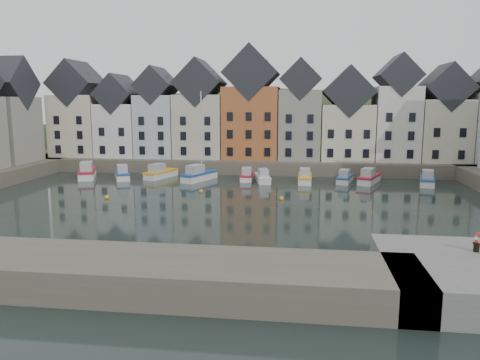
# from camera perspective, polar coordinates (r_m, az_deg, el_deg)

# --- Properties ---
(ground) EXTENTS (260.00, 260.00, 0.00)m
(ground) POSITION_cam_1_polar(r_m,az_deg,el_deg) (49.21, -2.17, -3.43)
(ground) COLOR black
(ground) RESTS_ON ground
(far_quay) EXTENTS (90.00, 16.00, 2.00)m
(far_quay) POSITION_cam_1_polar(r_m,az_deg,el_deg) (78.34, 1.49, 2.17)
(far_quay) COLOR #534E40
(far_quay) RESTS_ON ground
(near_wall) EXTENTS (50.00, 6.00, 2.00)m
(near_wall) POSITION_cam_1_polar(r_m,az_deg,el_deg) (32.66, -27.03, -9.45)
(near_wall) COLOR #534E40
(near_wall) RESTS_ON ground
(hillside) EXTENTS (153.60, 70.40, 64.00)m
(hillside) POSITION_cam_1_polar(r_m,az_deg,el_deg) (107.57, 2.92, -6.11)
(hillside) COLOR #27351A
(hillside) RESTS_ON ground
(far_terrace) EXTENTS (72.37, 8.16, 17.78)m
(far_terrace) POSITION_cam_1_polar(r_m,az_deg,el_deg) (75.46, 3.81, 7.88)
(far_terrace) COLOR beige
(far_terrace) RESTS_ON far_quay
(mooring_buoys) EXTENTS (20.50, 5.50, 0.50)m
(mooring_buoys) POSITION_cam_1_polar(r_m,az_deg,el_deg) (55.06, -5.35, -1.91)
(mooring_buoys) COLOR orange
(mooring_buoys) RESTS_ON ground
(boat_a) EXTENTS (4.56, 7.34, 2.70)m
(boat_a) POSITION_cam_1_polar(r_m,az_deg,el_deg) (71.96, -18.13, 0.88)
(boat_a) COLOR silver
(boat_a) RESTS_ON ground
(boat_b) EXTENTS (4.25, 6.29, 2.33)m
(boat_b) POSITION_cam_1_polar(r_m,az_deg,el_deg) (69.66, -14.17, 0.71)
(boat_b) COLOR silver
(boat_b) RESTS_ON ground
(boat_c) EXTENTS (3.87, 6.50, 2.39)m
(boat_c) POSITION_cam_1_polar(r_m,az_deg,el_deg) (69.21, -9.70, 0.82)
(boat_c) COLOR silver
(boat_c) RESTS_ON ground
(boat_d) EXTENTS (4.40, 6.92, 12.69)m
(boat_d) POSITION_cam_1_polar(r_m,az_deg,el_deg) (66.27, -5.08, 0.63)
(boat_d) COLOR silver
(boat_d) RESTS_ON ground
(boat_e) EXTENTS (1.83, 5.39, 2.05)m
(boat_e) POSITION_cam_1_polar(r_m,az_deg,el_deg) (66.50, 0.86, 0.52)
(boat_e) COLOR silver
(boat_e) RESTS_ON ground
(boat_f) EXTENTS (2.86, 5.70, 2.10)m
(boat_f) POSITION_cam_1_polar(r_m,az_deg,el_deg) (65.01, 2.77, 0.31)
(boat_f) COLOR silver
(boat_f) RESTS_ON ground
(boat_g) EXTENTS (1.89, 5.92, 2.27)m
(boat_g) POSITION_cam_1_polar(r_m,az_deg,el_deg) (65.06, 7.91, 0.28)
(boat_g) COLOR silver
(boat_g) RESTS_ON ground
(boat_h) EXTENTS (2.94, 5.67, 2.08)m
(boat_h) POSITION_cam_1_polar(r_m,az_deg,el_deg) (65.99, 12.66, 0.22)
(boat_h) COLOR silver
(boat_h) RESTS_ON ground
(boat_i) EXTENTS (4.04, 6.42, 2.36)m
(boat_i) POSITION_cam_1_polar(r_m,az_deg,el_deg) (66.33, 15.45, 0.23)
(boat_i) COLOR silver
(boat_i) RESTS_ON ground
(boat_j) EXTENTS (3.24, 6.29, 2.31)m
(boat_j) POSITION_cam_1_polar(r_m,az_deg,el_deg) (67.37, 21.87, 0.01)
(boat_j) COLOR silver
(boat_j) RESTS_ON ground
(mooring_bollard) EXTENTS (0.48, 0.48, 0.56)m
(mooring_bollard) POSITION_cam_1_polar(r_m,az_deg,el_deg) (32.18, 26.88, -7.27)
(mooring_bollard) COLOR black
(mooring_bollard) RESTS_ON near_quay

